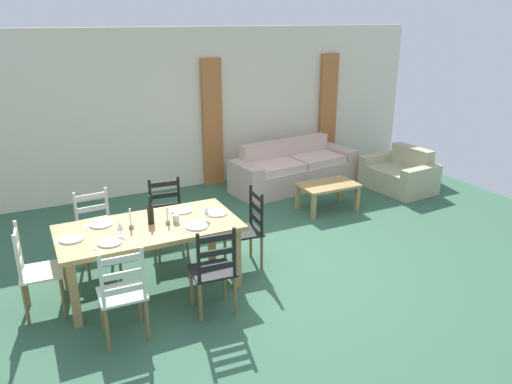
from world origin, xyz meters
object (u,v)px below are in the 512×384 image
Objects in this scene: dining_table at (149,233)px; coffee_table at (328,188)px; dining_chair_far_right at (168,217)px; dining_chair_head_east at (247,228)px; wine_glass_near_left at (120,227)px; armchair_upholstered at (401,175)px; wine_glass_near_right at (206,212)px; couch at (292,170)px; coffee_cup_primary at (176,219)px; dining_chair_head_west at (35,270)px; wine_bottle at (151,213)px; dining_chair_near_right at (214,270)px; dining_chair_near_left at (123,294)px; dining_chair_far_left at (97,232)px.

dining_table is 2.11× the size of coffee_table.
dining_chair_far_right is 1.06m from dining_chair_head_east.
wine_glass_near_left is 5.36m from armchair_upholstered.
coffee_table is at bearing 27.36° from wine_glass_near_right.
dining_chair_far_right is at bearing -150.19° from couch.
dining_table is at bearing -159.78° from coffee_table.
wine_glass_near_right reaches higher than coffee_cup_primary.
dining_chair_head_west reaches higher than coffee_table.
wine_glass_near_left is 0.07× the size of couch.
dining_chair_near_right is at bearing -63.92° from wine_bottle.
dining_table is at bearing -163.80° from armchair_upholstered.
couch is (3.11, 2.29, -0.58)m from wine_bottle.
wine_bottle is at bearing 0.91° from dining_chair_head_west.
couch is (2.71, 3.10, -0.19)m from dining_chair_near_right.
dining_chair_head_east reaches higher than coffee_table.
dining_chair_near_left is 1.08m from dining_chair_head_west.
dining_chair_far_left is 1.11m from coffee_cup_primary.
coffee_table is at bearing 20.22° from dining_table.
coffee_table is at bearing 14.50° from dining_chair_head_west.
dining_chair_near_right is at bearing -89.69° from dining_chair_far_right.
dining_chair_far_left is 1.76m from dining_chair_head_east.
dining_chair_far_right is 1.76m from dining_chair_head_west.
coffee_cup_primary reaches higher than couch.
dining_chair_far_right is 3.04× the size of wine_bottle.
dining_chair_near_left is 1.11m from coffee_cup_primary.
dining_chair_head_east is 5.96× the size of wine_glass_near_right.
dining_chair_near_right is at bearing -59.72° from dining_table.
couch reaches higher than dining_table.
couch is 2.62× the size of coffee_table.
dining_chair_near_left is 1.00× the size of dining_chair_far_right.
couch is (3.61, 3.13, -0.19)m from dining_chair_near_left.
dining_chair_head_east is 10.67× the size of coffee_cup_primary.
dining_chair_head_west reaches higher than wine_glass_near_right.
dining_table is at bearing 171.74° from coffee_cup_primary.
dining_chair_near_right is 4.12m from couch.
wine_bottle reaches higher than coffee_table.
dining_chair_head_west is 1.00× the size of dining_chair_head_east.
dining_chair_near_left is 10.67× the size of coffee_cup_primary.
dining_chair_head_east is (1.64, 0.82, 0.00)m from dining_chair_near_left.
coffee_cup_primary is (-0.31, 0.10, -0.07)m from wine_glass_near_right.
coffee_table is (4.23, 1.09, -0.12)m from dining_chair_head_west.
wine_bottle is 1.96× the size of wine_glass_near_right.
armchair_upholstered is (4.34, 0.60, -0.23)m from dining_chair_far_right.
coffee_cup_primary is 3.76m from couch.
wine_glass_near_right is at bearing -152.64° from coffee_table.
wine_bottle is 0.42m from wine_glass_near_left.
dining_chair_far_right is at bearing 134.44° from dining_chair_head_east.
coffee_table is (2.63, 1.88, -0.12)m from dining_chair_near_right.
wine_glass_near_left is at bearing 77.38° from dining_chair_near_left.
dining_chair_near_right reaches higher than wine_glass_near_left.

